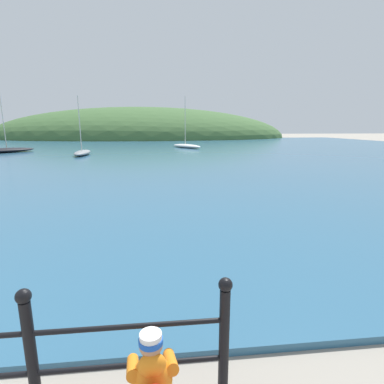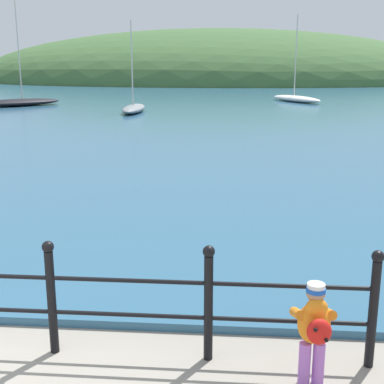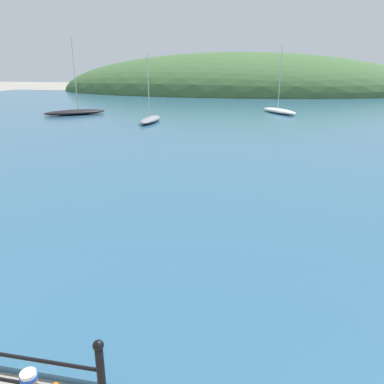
{
  "view_description": "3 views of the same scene",
  "coord_description": "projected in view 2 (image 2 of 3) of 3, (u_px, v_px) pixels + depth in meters",
  "views": [
    {
      "loc": [
        3.6,
        -0.7,
        2.42
      ],
      "look_at": [
        4.26,
        5.35,
        1.09
      ],
      "focal_mm": 28.0,
      "sensor_mm": 36.0,
      "label": 1
    },
    {
      "loc": [
        2.78,
        -3.32,
        2.95
      ],
      "look_at": [
        2.09,
        4.92,
        0.87
      ],
      "focal_mm": 50.0,
      "sensor_mm": 36.0,
      "label": 2
    },
    {
      "loc": [
        5.71,
        -1.44,
        3.9
      ],
      "look_at": [
        3.98,
        7.16,
        0.98
      ],
      "focal_mm": 35.0,
      "sensor_mm": 36.0,
      "label": 3
    }
  ],
  "objects": [
    {
      "name": "child_in_coat",
      "position": [
        314.0,
        325.0,
        4.82
      ],
      "size": [
        0.4,
        0.54,
        1.0
      ],
      "color": "#AD66C6",
      "rests_on": "ground"
    },
    {
      "name": "far_hillside",
      "position": [
        215.0,
        81.0,
        67.52
      ],
      "size": [
        61.56,
        33.86,
        12.85
      ],
      "color": "#3D6033",
      "rests_on": "ground"
    },
    {
      "name": "boat_mid_harbor",
      "position": [
        296.0,
        98.0,
        35.19
      ],
      "size": [
        3.46,
        4.56,
        5.54
      ],
      "color": "silver",
      "rests_on": "water"
    },
    {
      "name": "boat_blue_hull",
      "position": [
        18.0,
        102.0,
        32.28
      ],
      "size": [
        5.0,
        4.71,
        6.08
      ],
      "color": "black",
      "rests_on": "water"
    },
    {
      "name": "water",
      "position": [
        195.0,
        103.0,
        35.06
      ],
      "size": [
        80.0,
        60.0,
        0.1
      ],
      "primitive_type": "cube",
      "color": "#2D5B7A",
      "rests_on": "ground"
    },
    {
      "name": "boat_far_left",
      "position": [
        134.0,
        108.0,
        28.46
      ],
      "size": [
        1.09,
        3.94,
        4.72
      ],
      "color": "gray",
      "rests_on": "water"
    }
  ]
}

